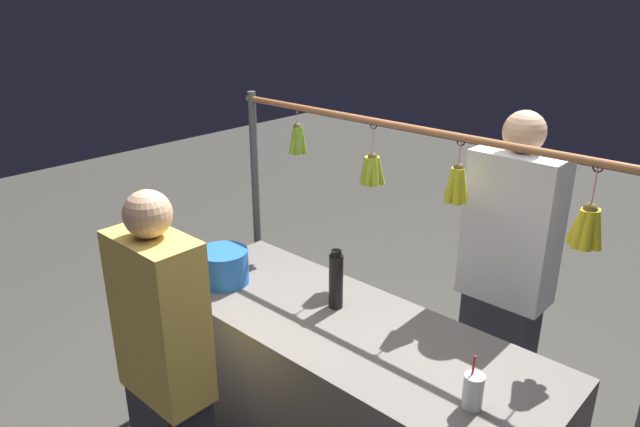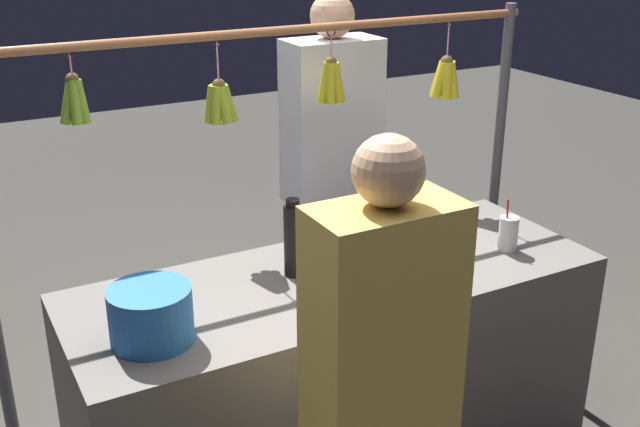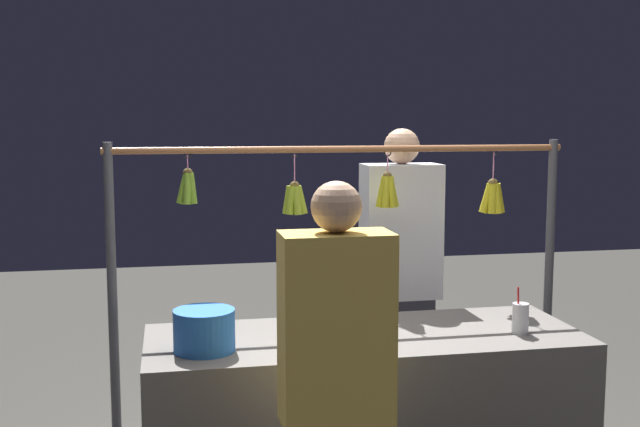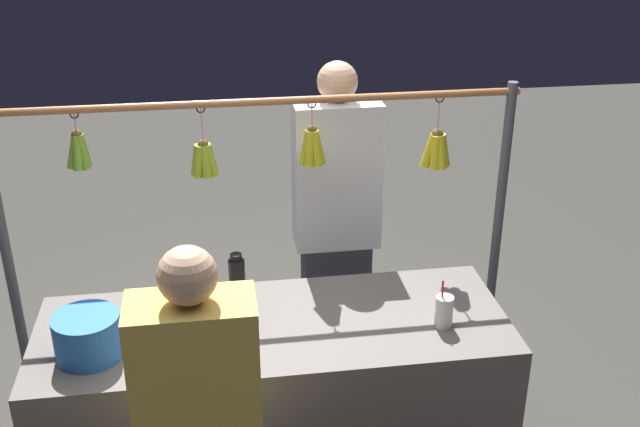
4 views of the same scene
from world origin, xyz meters
TOP-DOWN VIEW (x-y plane):
  - market_counter at (0.00, 0.00)m, footprint 1.86×0.68m
  - display_rack at (-0.04, -0.45)m, footprint 2.21×0.13m
  - water_bottle at (0.13, -0.08)m, footprint 0.06×0.06m
  - blue_bucket at (0.69, 0.11)m, footprint 0.24×0.24m
  - drink_cup at (-0.65, 0.11)m, footprint 0.07×0.07m
  - vendor_person at (-0.37, -0.71)m, footprint 0.40×0.22m

SIDE VIEW (x-z plane):
  - market_counter at x=0.00m, z-range 0.00..0.81m
  - vendor_person at x=-0.37m, z-range -0.01..1.67m
  - drink_cup at x=-0.65m, z-range 0.78..0.98m
  - blue_bucket at x=0.69m, z-range 0.81..0.98m
  - water_bottle at x=0.13m, z-range 0.81..1.09m
  - display_rack at x=-0.04m, z-range 0.34..1.96m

